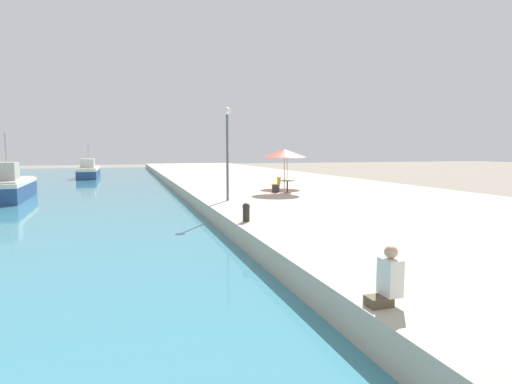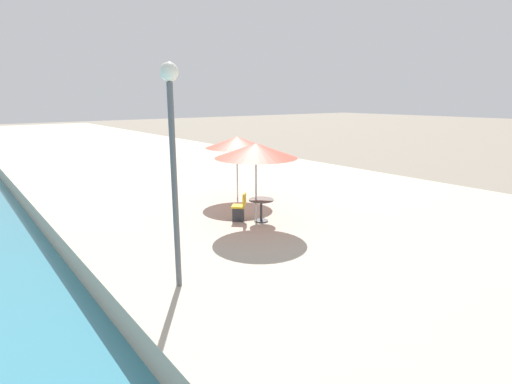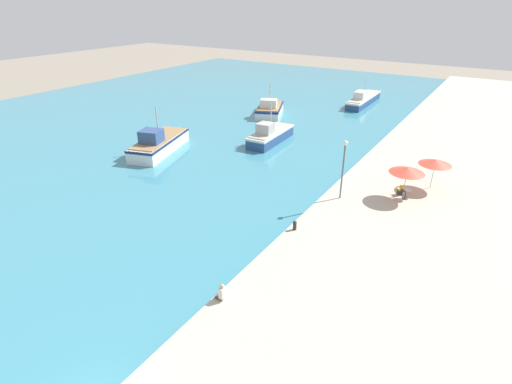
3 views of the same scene
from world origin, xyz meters
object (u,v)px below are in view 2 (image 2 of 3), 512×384
Objects in this scene: cafe_table at (261,205)px; cafe_chair_left at (239,211)px; lamppost at (172,140)px; cafe_umbrella_white at (237,142)px; cafe_umbrella_pink at (256,151)px.

cafe_chair_left reaches higher than cafe_table.
lamppost is at bearing 173.81° from cafe_chair_left.
lamppost is (-5.44, -5.53, 0.88)m from cafe_umbrella_white.
cafe_chair_left is (-0.32, 0.48, -1.99)m from cafe_umbrella_pink.
cafe_umbrella_pink reaches higher than cafe_umbrella_white.
lamppost is at bearing -149.69° from cafe_table.
cafe_chair_left is at bearing 38.79° from lamppost.
cafe_table is 0.88× the size of cafe_chair_left.
lamppost is (-4.21, -2.46, 2.56)m from cafe_table.
cafe_chair_left is (-1.74, -2.55, -1.89)m from cafe_umbrella_white.
lamppost is (-3.70, -2.97, 2.77)m from cafe_chair_left.
cafe_umbrella_white is (1.42, 3.04, -0.10)m from cafe_umbrella_pink.
cafe_umbrella_white is 3.62m from cafe_chair_left.
cafe_umbrella_white is at bearing 64.88° from cafe_umbrella_pink.
lamppost reaches higher than cafe_umbrella_white.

